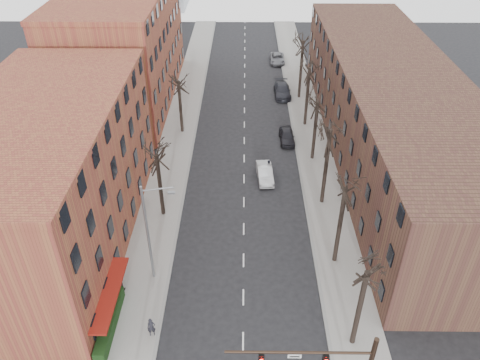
{
  "coord_description": "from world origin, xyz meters",
  "views": [
    {
      "loc": [
        -0.0,
        -16.32,
        28.0
      ],
      "look_at": [
        -0.36,
        18.05,
        4.0
      ],
      "focal_mm": 35.0,
      "sensor_mm": 36.0,
      "label": 1
    }
  ],
  "objects_px": {
    "parked_car_near": "(287,136)",
    "parked_car_mid": "(282,90)",
    "pedestrian_a": "(151,327)",
    "silver_sedan": "(265,173)"
  },
  "relations": [
    {
      "from": "parked_car_near",
      "to": "parked_car_mid",
      "type": "relative_size",
      "value": 0.78
    },
    {
      "from": "parked_car_near",
      "to": "pedestrian_a",
      "type": "xyz_separation_m",
      "value": [
        -11.43,
        -27.45,
        0.22
      ]
    },
    {
      "from": "parked_car_mid",
      "to": "pedestrian_a",
      "type": "xyz_separation_m",
      "value": [
        -11.7,
        -40.28,
        0.16
      ]
    },
    {
      "from": "parked_car_mid",
      "to": "pedestrian_a",
      "type": "height_order",
      "value": "pedestrian_a"
    },
    {
      "from": "silver_sedan",
      "to": "parked_car_mid",
      "type": "xyz_separation_m",
      "value": [
        3.14,
        20.67,
        0.07
      ]
    },
    {
      "from": "parked_car_near",
      "to": "parked_car_mid",
      "type": "bearing_deg",
      "value": 87.45
    },
    {
      "from": "silver_sedan",
      "to": "pedestrian_a",
      "type": "relative_size",
      "value": 2.74
    },
    {
      "from": "parked_car_mid",
      "to": "silver_sedan",
      "type": "bearing_deg",
      "value": -100.05
    },
    {
      "from": "silver_sedan",
      "to": "parked_car_near",
      "type": "height_order",
      "value": "parked_car_near"
    },
    {
      "from": "parked_car_near",
      "to": "pedestrian_a",
      "type": "distance_m",
      "value": 29.73
    }
  ]
}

